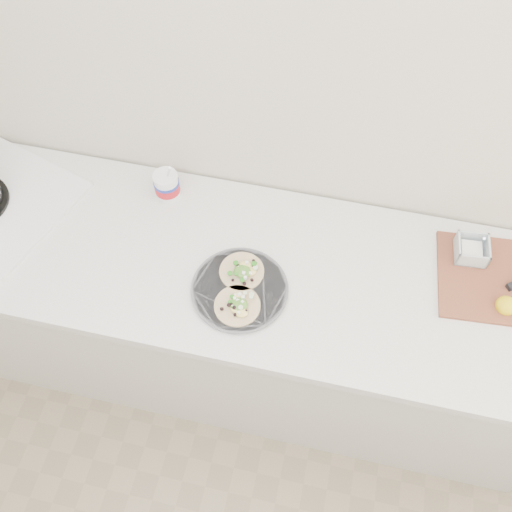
# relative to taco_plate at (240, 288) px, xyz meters

# --- Properties ---
(counter) EXTENTS (2.44, 0.66, 0.90)m
(counter) POSITION_rel_taco_plate_xyz_m (-0.06, 0.11, -0.47)
(counter) COLOR silver
(counter) RESTS_ON ground
(taco_plate) EXTENTS (0.30, 0.30, 0.04)m
(taco_plate) POSITION_rel_taco_plate_xyz_m (0.00, 0.00, 0.00)
(taco_plate) COLOR #54565B
(taco_plate) RESTS_ON counter
(tub) EXTENTS (0.09, 0.09, 0.20)m
(tub) POSITION_rel_taco_plate_xyz_m (-0.33, 0.32, 0.05)
(tub) COLOR white
(tub) RESTS_ON counter
(cutboard) EXTENTS (0.48, 0.35, 0.07)m
(cutboard) POSITION_rel_taco_plate_xyz_m (0.82, 0.23, 0.00)
(cutboard) COLOR brown
(cutboard) RESTS_ON counter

